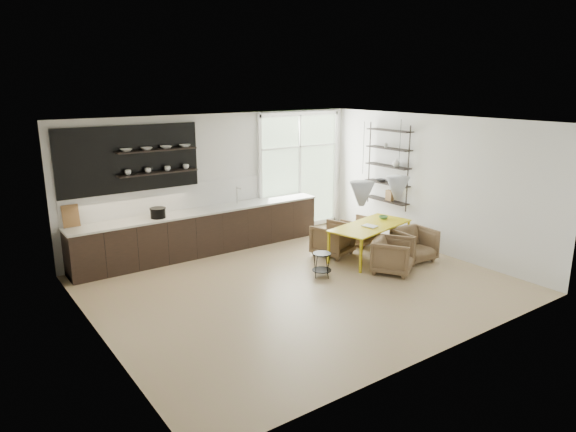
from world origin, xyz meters
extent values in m
cube|color=tan|center=(0.00, 0.00, -0.01)|extent=(7.00, 6.00, 0.01)
cube|color=white|center=(0.00, 3.00, 1.45)|extent=(7.00, 0.02, 2.90)
cube|color=white|center=(-3.50, 0.00, 1.45)|extent=(0.02, 6.00, 2.90)
cube|color=white|center=(3.50, 0.00, 1.45)|extent=(0.02, 6.00, 2.90)
cube|color=silver|center=(0.00, 0.00, 2.90)|extent=(7.00, 6.00, 0.01)
cube|color=#B2D1A5|center=(2.15, 2.97, 1.45)|extent=(2.20, 0.02, 2.70)
cube|color=white|center=(2.15, 2.94, 1.45)|extent=(2.30, 0.08, 2.80)
cone|color=silver|center=(0.95, -0.50, 1.65)|extent=(0.44, 0.44, 0.42)
cone|color=silver|center=(1.85, -0.50, 1.65)|extent=(0.44, 0.44, 0.42)
cylinder|color=black|center=(0.95, -0.50, 2.46)|extent=(0.01, 0.01, 0.89)
cylinder|color=black|center=(1.85, -0.50, 2.46)|extent=(0.01, 0.01, 0.89)
cube|color=black|center=(-0.60, 2.67, 0.45)|extent=(5.50, 0.65, 0.90)
cube|color=silver|center=(-0.60, 2.67, 0.92)|extent=(5.54, 0.69, 0.04)
cube|color=white|center=(-0.60, 2.98, 1.20)|extent=(5.50, 0.02, 0.55)
cube|color=black|center=(-1.95, 2.96, 2.10)|extent=(2.80, 0.06, 1.30)
cube|color=black|center=(-1.45, 2.82, 2.25)|extent=(1.60, 0.28, 0.03)
cube|color=black|center=(-1.45, 2.82, 1.80)|extent=(1.60, 0.28, 0.03)
cube|color=brown|center=(-3.15, 2.90, 1.15)|extent=(0.30, 0.10, 0.42)
cylinder|color=silver|center=(0.30, 2.77, 1.12)|extent=(0.02, 0.02, 0.40)
imported|color=white|center=(-2.05, 2.82, 2.29)|extent=(0.22, 0.22, 0.05)
imported|color=white|center=(-1.65, 2.82, 2.29)|extent=(0.22, 0.22, 0.05)
imported|color=white|center=(-1.25, 2.82, 2.29)|extent=(0.22, 0.22, 0.05)
imported|color=white|center=(-0.85, 2.82, 2.29)|extent=(0.22, 0.22, 0.05)
imported|color=white|center=(-2.05, 2.82, 1.86)|extent=(0.12, 0.12, 0.10)
imported|color=white|center=(-1.65, 2.82, 1.86)|extent=(0.12, 0.12, 0.10)
imported|color=white|center=(-1.25, 2.82, 1.86)|extent=(0.12, 0.12, 0.10)
imported|color=white|center=(-0.85, 2.82, 1.86)|extent=(0.12, 0.12, 0.10)
cylinder|color=black|center=(-1.59, 2.59, 1.03)|extent=(0.30, 0.30, 0.18)
cube|color=black|center=(3.36, 0.60, 1.70)|extent=(0.02, 0.02, 1.90)
cube|color=black|center=(3.36, 1.80, 1.70)|extent=(0.02, 0.02, 1.90)
cube|color=black|center=(3.36, 1.20, 0.90)|extent=(0.26, 1.20, 0.02)
cube|color=black|center=(3.36, 1.20, 1.30)|extent=(0.26, 1.20, 0.02)
cube|color=black|center=(3.36, 1.20, 1.70)|extent=(0.26, 1.20, 0.02)
cube|color=black|center=(3.36, 1.20, 2.10)|extent=(0.26, 1.20, 0.03)
cube|color=black|center=(3.36, 1.20, 2.50)|extent=(0.26, 1.20, 0.03)
imported|color=white|center=(3.36, 0.95, 1.81)|extent=(0.18, 0.18, 0.19)
imported|color=#333338|center=(3.36, 1.40, 1.34)|extent=(0.22, 0.22, 0.05)
imported|color=white|center=(3.36, 1.30, 2.16)|extent=(0.10, 0.10, 0.09)
cube|color=brown|center=(3.36, 1.10, 1.03)|extent=(0.10, 0.18, 0.24)
cube|color=gold|center=(2.10, 0.41, 0.68)|extent=(2.04, 1.25, 0.03)
cube|color=gold|center=(1.30, -0.17, 0.33)|extent=(0.05, 0.05, 0.66)
cube|color=gold|center=(1.13, 0.58, 0.33)|extent=(0.05, 0.05, 0.66)
cube|color=gold|center=(3.07, 0.23, 0.33)|extent=(0.05, 0.05, 0.66)
cube|color=gold|center=(2.90, 0.98, 0.33)|extent=(0.05, 0.05, 0.66)
imported|color=brown|center=(1.55, 0.96, 0.34)|extent=(0.92, 0.94, 0.68)
imported|color=brown|center=(2.54, 1.19, 0.30)|extent=(0.76, 0.78, 0.60)
imported|color=brown|center=(1.83, -0.50, 0.33)|extent=(1.00, 1.01, 0.67)
imported|color=brown|center=(2.69, -0.27, 0.34)|extent=(0.76, 0.78, 0.67)
cylinder|color=black|center=(0.58, 0.11, 0.45)|extent=(0.34, 0.34, 0.02)
cylinder|color=black|center=(0.58, 0.11, 0.13)|extent=(0.36, 0.36, 0.02)
cylinder|color=black|center=(0.74, 0.11, 0.23)|extent=(0.02, 0.02, 0.45)
cylinder|color=black|center=(0.58, 0.27, 0.23)|extent=(0.02, 0.02, 0.45)
cylinder|color=black|center=(0.42, 0.12, 0.23)|extent=(0.02, 0.02, 0.45)
cylinder|color=black|center=(0.58, -0.05, 0.23)|extent=(0.02, 0.02, 0.45)
imported|color=white|center=(1.89, 0.29, 0.71)|extent=(0.26, 0.32, 0.03)
imported|color=#487C4F|center=(2.67, 0.61, 0.72)|extent=(0.22, 0.22, 0.06)
camera|label=1|loc=(-5.18, -6.90, 3.55)|focal=32.00mm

